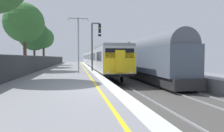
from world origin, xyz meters
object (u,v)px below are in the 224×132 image
(commuter_train_at_platform, at_px, (95,59))
(signal_gantry, at_px, (94,41))
(background_tree_right, at_px, (43,39))
(background_tree_left, at_px, (24,24))
(background_tree_back, at_px, (34,36))
(freight_train_adjacent_track, at_px, (114,57))
(platform_lamp_mid, at_px, (78,40))

(commuter_train_at_platform, height_order, signal_gantry, signal_gantry)
(commuter_train_at_platform, distance_m, background_tree_right, 11.05)
(background_tree_right, bearing_deg, background_tree_left, -88.01)
(commuter_train_at_platform, bearing_deg, background_tree_back, -149.54)
(background_tree_left, bearing_deg, background_tree_back, 93.66)
(signal_gantry, xyz_separation_m, background_tree_back, (-8.18, 8.97, 1.30))
(freight_train_adjacent_track, bearing_deg, background_tree_right, 175.00)
(commuter_train_at_platform, height_order, freight_train_adjacent_track, freight_train_adjacent_track)
(platform_lamp_mid, distance_m, background_tree_left, 7.86)
(commuter_train_at_platform, xyz_separation_m, platform_lamp_mid, (-3.26, -17.61, 1.84))
(commuter_train_at_platform, xyz_separation_m, signal_gantry, (-1.48, -14.65, 2.03))
(platform_lamp_mid, bearing_deg, background_tree_left, 141.72)
(platform_lamp_mid, xyz_separation_m, background_tree_back, (-6.40, 11.93, 1.50))
(platform_lamp_mid, bearing_deg, background_tree_right, 107.18)
(signal_gantry, distance_m, background_tree_back, 12.21)
(platform_lamp_mid, distance_m, background_tree_right, 22.13)
(background_tree_back, bearing_deg, platform_lamp_mid, -61.79)
(signal_gantry, relative_size, background_tree_back, 0.76)
(background_tree_back, bearing_deg, commuter_train_at_platform, 30.46)
(commuter_train_at_platform, xyz_separation_m, background_tree_back, (-9.66, -5.68, 3.33))
(background_tree_right, distance_m, background_tree_back, 9.14)
(background_tree_right, bearing_deg, signal_gantry, -65.40)
(freight_train_adjacent_track, relative_size, signal_gantry, 10.06)
(freight_train_adjacent_track, distance_m, signal_gantry, 17.85)
(platform_lamp_mid, relative_size, background_tree_left, 0.69)
(commuter_train_at_platform, distance_m, freight_train_adjacent_track, 4.59)
(background_tree_left, distance_m, background_tree_back, 7.29)
(background_tree_left, bearing_deg, signal_gantry, -12.62)
(freight_train_adjacent_track, relative_size, background_tree_left, 7.07)
(commuter_train_at_platform, distance_m, background_tree_back, 11.69)
(background_tree_left, relative_size, background_tree_back, 1.08)
(freight_train_adjacent_track, distance_m, background_tree_left, 20.45)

